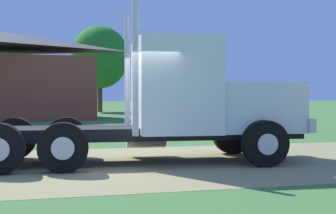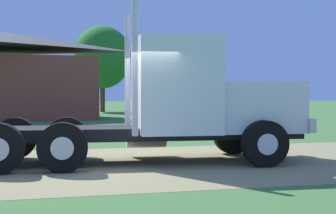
{
  "view_description": "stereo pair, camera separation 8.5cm",
  "coord_description": "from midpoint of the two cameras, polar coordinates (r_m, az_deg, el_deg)",
  "views": [
    {
      "loc": [
        -1.45,
        -10.64,
        1.59
      ],
      "look_at": [
        1.36,
        0.45,
        1.29
      ],
      "focal_mm": 50.56,
      "sensor_mm": 36.0,
      "label": 1
    },
    {
      "loc": [
        -1.36,
        -10.66,
        1.59
      ],
      "look_at": [
        1.36,
        0.45,
        1.29
      ],
      "focal_mm": 50.56,
      "sensor_mm": 36.0,
      "label": 2
    }
  ],
  "objects": [
    {
      "name": "tree_right",
      "position": [
        43.78,
        -8.28,
        5.96
      ],
      "size": [
        5.22,
        5.22,
        7.88
      ],
      "color": "#513823",
      "rests_on": "ground_plane"
    },
    {
      "name": "dirt_track",
      "position": [
        10.86,
        -6.65,
        -6.91
      ],
      "size": [
        120.0,
        6.47,
        0.01
      ],
      "primitive_type": "cube",
      "color": "#8C8357",
      "rests_on": "ground_plane"
    },
    {
      "name": "ground_plane",
      "position": [
        10.86,
        -6.65,
        -6.93
      ],
      "size": [
        200.0,
        200.0,
        0.0
      ],
      "primitive_type": "plane",
      "color": "#3E6D33"
    },
    {
      "name": "truck_foreground_white",
      "position": [
        11.25,
        1.38,
        0.25
      ],
      "size": [
        7.95,
        3.09,
        3.61
      ],
      "color": "black",
      "rests_on": "ground_plane"
    }
  ]
}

